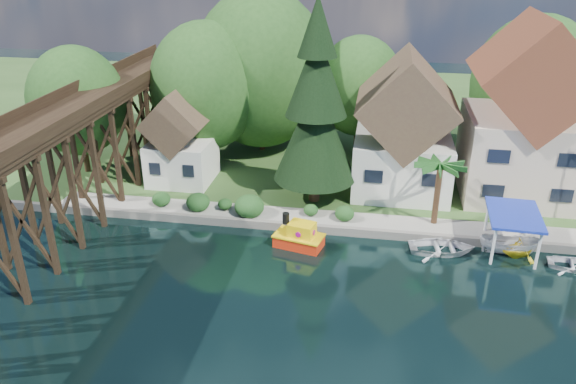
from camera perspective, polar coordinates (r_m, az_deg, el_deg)
name	(u,v)px	position (r m, az deg, el deg)	size (l,w,h in m)	color
ground	(281,295)	(33.74, -0.70, -10.46)	(140.00, 140.00, 0.00)	black
bank	(334,121)	(64.28, 4.71, 7.21)	(140.00, 52.00, 0.50)	#2B4C1E
seawall	(357,232)	(40.01, 7.00, -4.06)	(60.00, 0.40, 0.62)	slate
promenade	(386,223)	(41.06, 9.91, -3.12)	(50.00, 2.60, 0.06)	gray
trestle_bridge	(62,163)	(41.02, -21.97, 2.75)	(4.12, 44.18, 9.30)	black
house_left	(404,133)	(45.50, 11.67, 5.85)	(7.64, 8.64, 11.02)	white
house_center	(524,122)	(46.86, 22.89, 6.59)	(8.65, 9.18, 13.89)	beige
shed	(181,143)	(47.25, -10.83, 4.94)	(5.09, 5.40, 7.85)	white
bg_trees	(335,87)	(50.06, 4.79, 10.54)	(49.90, 13.30, 10.57)	#382314
shrubs	(242,204)	(41.80, -4.67, -1.21)	(15.76, 2.47, 1.70)	#163F16
conifer	(316,108)	(41.44, 2.86, 8.50)	(6.25, 6.25, 15.39)	#382314
palm_tree	(440,168)	(40.05, 15.22, 2.41)	(4.32, 4.32, 4.96)	#382314
tugboat	(299,237)	(38.25, 1.17, -4.60)	(3.63, 2.52, 2.39)	red
boat_white_a	(442,246)	(39.10, 15.37, -5.32)	(3.15, 4.41, 0.91)	silver
boat_canopy	(510,237)	(39.86, 21.66, -4.26)	(3.89, 4.89, 3.04)	silver
boat_yellow	(521,246)	(40.22, 22.57, -5.10)	(2.38, 2.76, 1.45)	gold
boat_white_b	(576,264)	(40.40, 27.25, -6.51)	(2.47, 3.46, 0.72)	white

